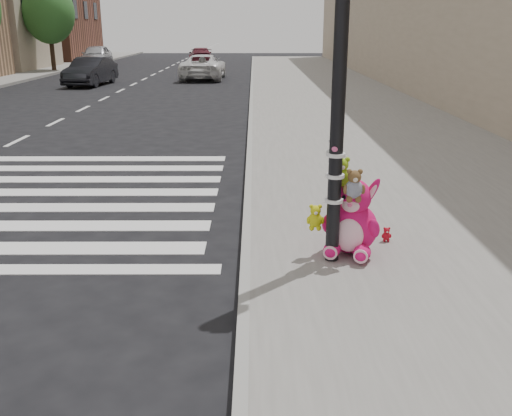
{
  "coord_description": "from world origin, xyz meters",
  "views": [
    {
      "loc": [
        1.66,
        -4.63,
        2.86
      ],
      "look_at": [
        1.68,
        1.95,
        0.75
      ],
      "focal_mm": 40.0,
      "sensor_mm": 36.0,
      "label": 1
    }
  ],
  "objects_px": {
    "pink_bunny": "(352,222)",
    "car_dark_far": "(91,71)",
    "car_white_near": "(203,67)",
    "signal_pole": "(339,121)",
    "red_teddy": "(386,234)"
  },
  "relations": [
    {
      "from": "signal_pole",
      "to": "car_dark_far",
      "type": "height_order",
      "value": "signal_pole"
    },
    {
      "from": "pink_bunny",
      "to": "car_dark_far",
      "type": "distance_m",
      "value": 24.38
    },
    {
      "from": "red_teddy",
      "to": "car_white_near",
      "type": "xyz_separation_m",
      "value": [
        -4.56,
        25.42,
        0.44
      ]
    },
    {
      "from": "signal_pole",
      "to": "pink_bunny",
      "type": "relative_size",
      "value": 3.97
    },
    {
      "from": "signal_pole",
      "to": "car_white_near",
      "type": "bearing_deg",
      "value": 98.27
    },
    {
      "from": "signal_pole",
      "to": "pink_bunny",
      "type": "height_order",
      "value": "signal_pole"
    },
    {
      "from": "car_white_near",
      "to": "car_dark_far",
      "type": "bearing_deg",
      "value": 32.69
    },
    {
      "from": "pink_bunny",
      "to": "car_white_near",
      "type": "xyz_separation_m",
      "value": [
        -4.01,
        25.82,
        0.13
      ]
    },
    {
      "from": "signal_pole",
      "to": "red_teddy",
      "type": "bearing_deg",
      "value": 37.07
    },
    {
      "from": "pink_bunny",
      "to": "red_teddy",
      "type": "relative_size",
      "value": 5.09
    },
    {
      "from": "signal_pole",
      "to": "pink_bunny",
      "type": "distance_m",
      "value": 1.31
    },
    {
      "from": "car_dark_far",
      "to": "car_white_near",
      "type": "height_order",
      "value": "car_dark_far"
    },
    {
      "from": "signal_pole",
      "to": "pink_bunny",
      "type": "xyz_separation_m",
      "value": [
        0.23,
        0.19,
        -1.28
      ]
    },
    {
      "from": "car_white_near",
      "to": "pink_bunny",
      "type": "bearing_deg",
      "value": 99.77
    },
    {
      "from": "pink_bunny",
      "to": "car_dark_far",
      "type": "height_order",
      "value": "car_dark_far"
    }
  ]
}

